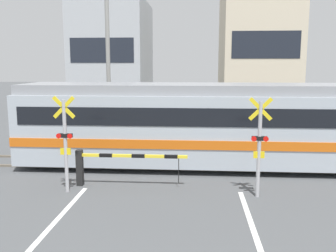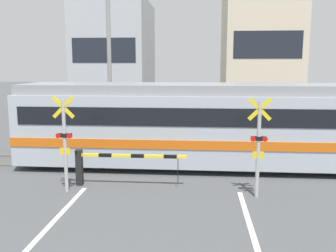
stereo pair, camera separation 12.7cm
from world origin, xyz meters
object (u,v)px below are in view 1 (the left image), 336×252
commuter_train (240,123)px  crossing_barrier_near (106,162)px  crossing_signal_right (259,143)px  crossing_barrier_far (213,132)px  pedestrian (166,117)px  crossing_signal_left (65,140)px

commuter_train → crossing_barrier_near: size_ratio=4.66×
crossing_signal_right → crossing_barrier_far: bearing=99.2°
commuter_train → pedestrian: 7.43m
crossing_barrier_far → crossing_signal_right: (1.05, -6.48, 0.84)m
crossing_barrier_far → crossing_signal_right: size_ratio=1.21×
crossing_barrier_near → crossing_signal_left: size_ratio=1.21×
crossing_barrier_near → crossing_signal_left: crossing_signal_left is taller
crossing_signal_left → crossing_barrier_near: bearing=31.8°
crossing_signal_right → commuter_train: bearing=93.2°
crossing_barrier_near → crossing_signal_right: (4.70, -0.65, 0.84)m
crossing_signal_right → crossing_barrier_near: bearing=172.1°
crossing_signal_left → crossing_signal_right: bearing=0.0°
crossing_barrier_near → crossing_barrier_far: size_ratio=1.00×
crossing_barrier_far → crossing_signal_right: bearing=-80.8°
crossing_signal_left → pedestrian: bearing=77.2°
commuter_train → crossing_barrier_far: commuter_train is taller
commuter_train → crossing_barrier_near: commuter_train is taller
crossing_barrier_near → crossing_signal_right: bearing=-7.9°
pedestrian → commuter_train: bearing=-63.4°
commuter_train → pedestrian: (-3.31, 6.61, -0.73)m
crossing_signal_right → pedestrian: (-3.49, 9.96, -0.66)m
crossing_barrier_far → crossing_signal_left: bearing=-126.0°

